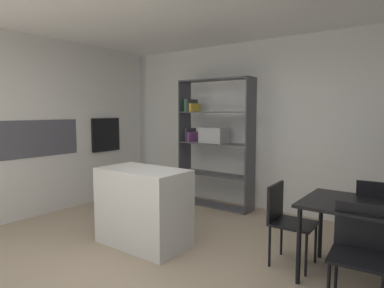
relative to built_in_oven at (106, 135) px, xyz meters
The scene contains 11 objects.
ground_plane 3.25m from the built_in_oven, 30.45° to the right, with size 9.19×9.19×0.00m, color tan.
back_partition 2.86m from the built_in_oven, 23.96° to the left, with size 6.69×0.06×2.79m, color white.
tall_cabinet_run_left 1.58m from the built_in_oven, 102.90° to the right, with size 0.66×4.89×2.79m, color silver.
cabinet_niche_splashback 1.27m from the built_in_oven, 90.75° to the right, with size 0.01×1.29×0.57m.
built_in_oven is the anchor object (origin of this frame).
kitchen_island 2.52m from the built_in_oven, 28.67° to the right, with size 1.10×0.63×0.94m, color silver.
open_bookshelf 2.02m from the built_in_oven, 22.80° to the left, with size 1.34×0.34×2.17m.
dining_table 4.57m from the built_in_oven, ahead, with size 1.20×0.83×0.77m.
dining_chair_far 4.56m from the built_in_oven, ahead, with size 0.46×0.45×0.93m.
dining_chair_near 4.67m from the built_in_oven, 13.21° to the right, with size 0.46×0.47×0.86m.
dining_chair_island_side 3.81m from the built_in_oven, ahead, with size 0.45×0.43×0.85m.
Camera 1 is at (2.36, -2.46, 1.63)m, focal length 31.16 mm.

